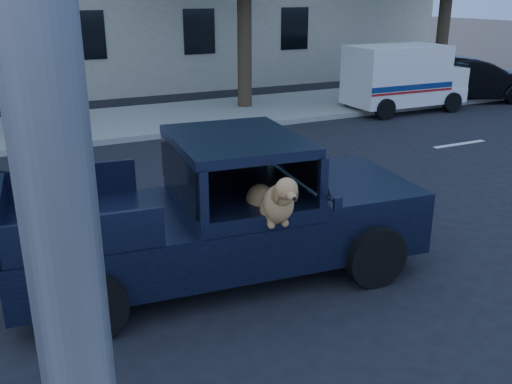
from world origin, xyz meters
TOP-DOWN VIEW (x-y plane):
  - ground at (0.00, 0.00)m, footprint 120.00×120.00m
  - far_sidewalk at (0.00, 9.20)m, footprint 60.00×4.00m
  - lane_stripes at (2.00, 3.40)m, footprint 21.60×0.14m
  - pickup_truck at (-0.09, -0.28)m, footprint 5.42×2.94m
  - mail_truck at (9.40, 7.38)m, footprint 3.75×1.95m
  - parked_sedan at (12.55, 7.64)m, footprint 3.02×4.77m

SIDE VIEW (x-z plane):
  - ground at x=0.00m, z-range 0.00..0.00m
  - lane_stripes at x=2.00m, z-range 0.00..0.01m
  - far_sidewalk at x=0.00m, z-range 0.00..0.15m
  - pickup_truck at x=-0.09m, z-range -0.30..1.57m
  - parked_sedan at x=12.55m, z-range 0.00..1.48m
  - mail_truck at x=9.40m, z-range -0.13..1.91m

